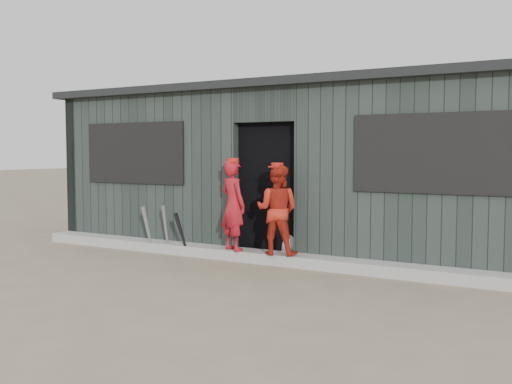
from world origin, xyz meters
The scene contains 9 objects.
ground centered at (0.00, 0.00, 0.00)m, with size 80.00×80.00×0.00m, color #746750.
curb centered at (0.00, 1.82, 0.07)m, with size 8.00×0.36×0.15m, color #979792.
bat_left centered at (-1.81, 1.59, 0.37)m, with size 0.07×0.07×0.76m, color #95959D.
bat_mid centered at (-1.57, 1.74, 0.37)m, with size 0.07×0.07×0.75m, color gray.
bat_right centered at (-1.17, 1.61, 0.33)m, with size 0.07×0.07×0.69m, color black.
player_red_left centered at (-0.33, 1.72, 0.80)m, with size 0.48×0.31×1.31m, color #A4141F.
player_red_right centered at (0.38, 1.72, 0.77)m, with size 0.61×0.47×1.25m, color #AE2215.
player_grey_back centered at (0.40, 2.32, 0.67)m, with size 0.65×0.43×1.34m, color #AAAAAA.
dugout centered at (0.00, 3.50, 1.29)m, with size 8.30×3.30×2.62m.
Camera 1 is at (3.94, -5.23, 1.56)m, focal length 40.00 mm.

